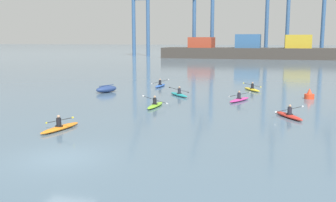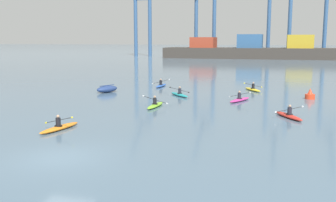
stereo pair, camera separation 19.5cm
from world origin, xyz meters
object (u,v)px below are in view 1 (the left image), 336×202
at_px(channel_buoy, 309,95).
at_px(kayak_magenta, 239,99).
at_px(kayak_lime, 155,105).
at_px(gantry_crane_west_mid, 203,7).
at_px(kayak_teal, 179,94).
at_px(gantry_crane_east_mid, 278,1).
at_px(kayak_red, 289,115).
at_px(capsized_dinghy, 106,89).
at_px(kayak_orange, 60,127).
at_px(gantry_crane_west, 140,9).
at_px(kayak_blue, 160,85).
at_px(kayak_yellow, 252,89).
at_px(container_barge, 249,50).

distance_m(channel_buoy, kayak_magenta, 6.93).
bearing_deg(kayak_lime, gantry_crane_west_mid, 98.17).
bearing_deg(kayak_teal, gantry_crane_east_mid, 84.51).
bearing_deg(channel_buoy, kayak_red, -102.26).
relative_size(capsized_dinghy, kayak_orange, 0.82).
bearing_deg(gantry_crane_west, kayak_magenta, -65.46).
xyz_separation_m(kayak_blue, kayak_lime, (3.55, -13.41, 0.00)).
bearing_deg(gantry_crane_west, gantry_crane_east_mid, 8.00).
distance_m(kayak_magenta, kayak_lime, 8.07).
bearing_deg(gantry_crane_west_mid, kayak_lime, -81.83).
xyz_separation_m(channel_buoy, kayak_yellow, (-5.51, 4.57, -0.19)).
relative_size(container_barge, kayak_lime, 14.70).
bearing_deg(kayak_yellow, gantry_crane_west_mid, 103.98).
bearing_deg(channel_buoy, kayak_magenta, -152.91).
bearing_deg(capsized_dinghy, kayak_teal, -3.78).
xyz_separation_m(capsized_dinghy, kayak_orange, (4.39, -16.55, -0.18)).
xyz_separation_m(capsized_dinghy, kayak_lime, (7.57, -7.17, -0.18)).
bearing_deg(kayak_blue, kayak_teal, -59.90).
height_order(container_barge, channel_buoy, container_barge).
bearing_deg(container_barge, kayak_blue, -94.05).
distance_m(kayak_blue, kayak_orange, 22.79).
distance_m(capsized_dinghy, kayak_yellow, 15.61).
relative_size(gantry_crane_west, capsized_dinghy, 11.34).
relative_size(container_barge, channel_buoy, 50.25).
relative_size(container_barge, kayak_teal, 16.82).
bearing_deg(gantry_crane_west, channel_buoy, -61.43).
relative_size(channel_buoy, kayak_red, 0.31).
bearing_deg(gantry_crane_west, kayak_lime, -69.94).
bearing_deg(gantry_crane_west_mid, kayak_yellow, -76.02).
bearing_deg(gantry_crane_east_mid, kayak_red, -89.42).
xyz_separation_m(capsized_dinghy, kayak_teal, (7.94, -0.52, -0.18)).
distance_m(gantry_crane_west_mid, kayak_magenta, 95.32).
distance_m(kayak_red, kayak_orange, 15.66).
bearing_deg(kayak_magenta, gantry_crane_west_mid, 102.45).
distance_m(container_barge, kayak_blue, 74.03).
relative_size(container_barge, kayak_red, 15.41).
xyz_separation_m(container_barge, kayak_teal, (-1.31, -80.58, -2.22)).
xyz_separation_m(capsized_dinghy, channel_buoy, (20.13, 0.92, 0.01)).
height_order(kayak_orange, kayak_teal, kayak_teal).
bearing_deg(kayak_red, kayak_orange, -150.43).
bearing_deg(gantry_crane_west_mid, gantry_crane_west, -173.89).
height_order(gantry_crane_west_mid, channel_buoy, gantry_crane_west_mid).
distance_m(gantry_crane_west, channel_buoy, 99.60).
bearing_deg(kayak_magenta, kayak_blue, 139.54).
distance_m(gantry_crane_west, kayak_magenta, 99.69).
height_order(container_barge, gantry_crane_west, gantry_crane_west).
height_order(kayak_magenta, kayak_teal, kayak_teal).
height_order(container_barge, gantry_crane_west_mid, gantry_crane_west_mid).
distance_m(gantry_crane_west, kayak_yellow, 93.10).
relative_size(gantry_crane_west, kayak_red, 9.81).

